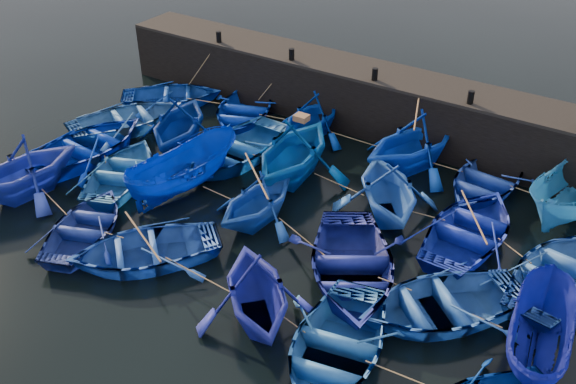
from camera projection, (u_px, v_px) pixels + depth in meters
The scene contains 35 objects.
ground at pixel (234, 256), 20.68m from camera, with size 120.00×120.00×0.00m, color black.
quay_wall at pixel (382, 103), 27.35m from camera, with size 26.00×2.50×2.50m, color black.
quay_top at pixel (384, 74), 26.63m from camera, with size 26.00×2.50×0.12m, color black.
bollard_0 at pixel (219, 37), 29.49m from camera, with size 0.24×0.24×0.50m, color black.
bollard_1 at pixel (292, 54), 27.66m from camera, with size 0.24×0.24×0.50m, color black.
bollard_2 at pixel (375, 74), 25.83m from camera, with size 0.24×0.24×0.50m, color black.
bollard_3 at pixel (471, 97), 24.00m from camera, with size 0.24×0.24×0.50m, color black.
boat_0 at pixel (172, 95), 29.83m from camera, with size 3.27×4.57×0.95m, color #0C3994.
boat_1 at pixel (243, 110), 28.42m from camera, with size 3.56×4.97×1.03m, color #062DB4.
boat_2 at pixel (311, 116), 26.81m from camera, with size 3.33×3.86×2.03m, color #002C92.
boat_3 at pixel (413, 141), 24.55m from camera, with size 4.01×4.65×2.45m, color #0737C6.
boat_4 at pixel (486, 180), 23.60m from camera, with size 3.34×4.67×0.97m, color #1E3CA2.
boat_5 at pixel (574, 194), 21.85m from camera, with size 1.97×5.24×2.03m, color #2972BA.
boat_6 at pixel (128, 119), 27.70m from camera, with size 3.64×5.09×1.06m, color #2D61AB.
boat_7 at pixel (179, 122), 26.01m from camera, with size 3.81×4.42×2.33m, color navy.
boat_8 at pixel (234, 148), 25.46m from camera, with size 3.87×5.40×1.12m, color blue.
boat_9 at pixel (294, 150), 23.87m from camera, with size 4.23×4.91×2.59m, color #00418D.
boat_10 at pixel (389, 189), 21.89m from camera, with size 3.78×4.39×2.31m, color blue.
boat_11 at pixel (471, 230), 20.98m from camera, with size 3.61×5.04×1.05m, color #10229E.
boat_12 at pixel (562, 275), 19.09m from camera, with size 3.61×5.05×1.05m, color blue.
boat_13 at pixel (88, 145), 25.64m from camera, with size 3.87×5.40×1.12m, color #002091.
boat_14 at pixel (123, 171), 24.15m from camera, with size 3.29×4.60×0.95m, color blue.
boat_15 at pixel (183, 170), 23.31m from camera, with size 1.83×4.85×1.88m, color #0024A4.
boat_16 at pixel (257, 200), 21.67m from camera, with size 3.13×3.63×1.91m, color #1443AA.
boat_17 at pixel (351, 266), 19.37m from camera, with size 3.88×5.42×1.12m, color navy.
boat_18 at pixel (441, 303), 18.08m from camera, with size 3.58×5.01×1.04m, color #1F4FA6.
boat_19 at pixel (538, 334), 16.67m from camera, with size 1.60×4.25×1.64m, color navy.
boat_20 at pixel (22, 168), 23.04m from camera, with size 3.81×4.41×2.32m, color #1D2F9C.
boat_21 at pixel (86, 226), 21.28m from camera, with size 3.01×4.20×0.87m, color navy.
boat_22 at pixel (144, 249), 20.18m from camera, with size 3.41×4.77×0.99m, color #1E4AB4.
boat_23 at pixel (256, 291), 17.71m from camera, with size 3.50×4.06×2.14m, color navy.
boat_24 at pixel (335, 347), 16.69m from camera, with size 3.57×4.99×1.04m, color blue.
wooden_crate at pixel (301, 118), 22.97m from camera, with size 0.49×0.42×0.22m, color brown.
mooring_ropes at pixel (314, 164), 23.82m from camera, with size 17.77×11.63×2.10m.
loose_oars at pixel (327, 181), 21.39m from camera, with size 10.54×11.96×1.52m.
Camera 1 is at (10.32, -12.58, 13.06)m, focal length 40.00 mm.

